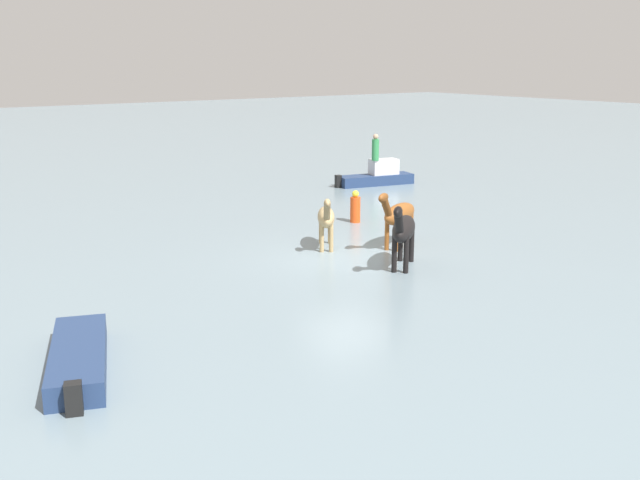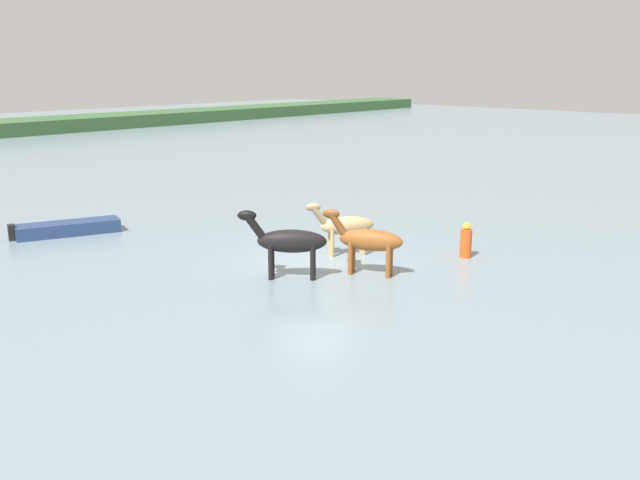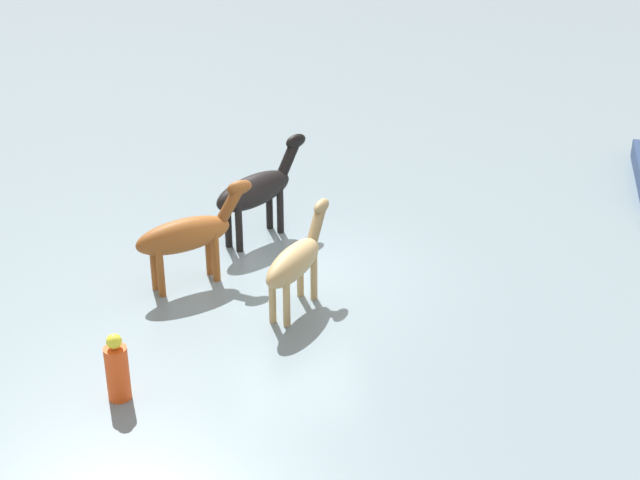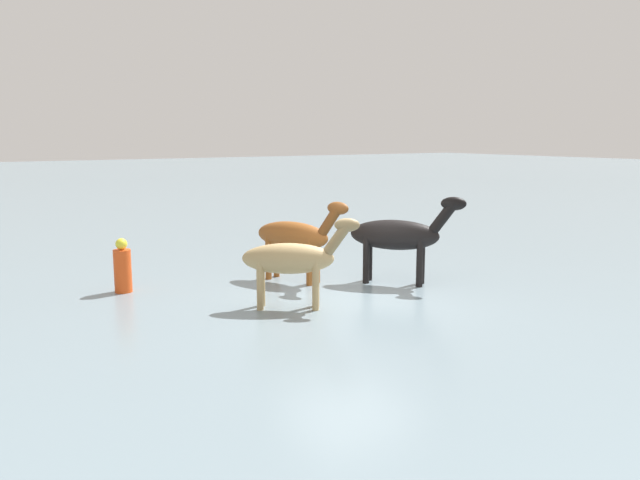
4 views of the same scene
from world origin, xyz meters
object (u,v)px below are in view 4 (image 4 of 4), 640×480
at_px(horse_lead, 398,235).
at_px(buoy_channel_marker, 123,268).
at_px(horse_mid_herd, 295,236).
at_px(horse_rear_stallion, 292,259).

xyz_separation_m(horse_lead, buoy_channel_marker, (5.31, -2.52, -0.57)).
bearing_deg(buoy_channel_marker, horse_mid_herd, 162.43).
height_order(horse_lead, buoy_channel_marker, horse_lead).
bearing_deg(horse_lead, buoy_channel_marker, -155.75).
relative_size(horse_lead, horse_rear_stallion, 1.07).
bearing_deg(horse_mid_herd, buoy_channel_marker, -131.86).
bearing_deg(buoy_channel_marker, horse_lead, 154.59).
bearing_deg(buoy_channel_marker, horse_rear_stallion, 128.19).
height_order(horse_rear_stallion, horse_mid_herd, horse_mid_herd).
bearing_deg(horse_mid_herd, horse_rear_stallion, -56.38).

